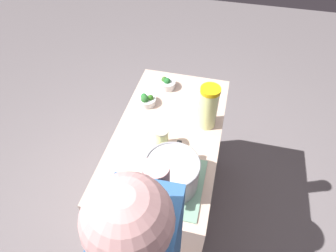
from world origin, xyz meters
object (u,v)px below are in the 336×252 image
(broccoli_bowl_center, at_px, (147,100))
(lemonade_pitcher, at_px, (208,107))
(mason_jar, at_px, (162,138))
(cooking_pot, at_px, (172,173))
(broccoli_bowl_front, at_px, (167,83))

(broccoli_bowl_center, bearing_deg, lemonade_pitcher, 77.11)
(mason_jar, bearing_deg, cooking_pot, 25.82)
(mason_jar, distance_m, broccoli_bowl_front, 0.52)
(cooking_pot, distance_m, broccoli_bowl_front, 0.77)
(cooking_pot, bearing_deg, lemonade_pitcher, 167.08)
(broccoli_bowl_front, bearing_deg, cooking_pot, 15.69)
(mason_jar, bearing_deg, lemonade_pitcher, 135.79)
(cooking_pot, xyz_separation_m, mason_jar, (-0.23, -0.11, -0.03))
(cooking_pot, bearing_deg, broccoli_bowl_center, -151.78)
(cooking_pot, height_order, broccoli_bowl_center, cooking_pot)
(cooking_pot, height_order, mason_jar, cooking_pot)
(cooking_pot, relative_size, lemonade_pitcher, 1.21)
(cooking_pot, xyz_separation_m, lemonade_pitcher, (-0.46, 0.10, 0.04))
(mason_jar, bearing_deg, broccoli_bowl_center, -150.08)
(broccoli_bowl_center, bearing_deg, cooking_pot, 28.22)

